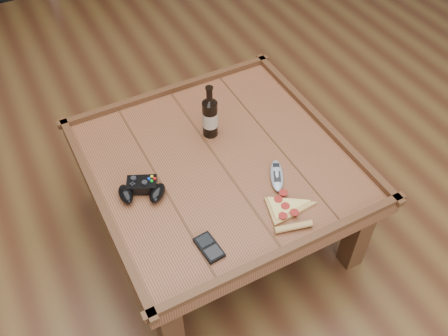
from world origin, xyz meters
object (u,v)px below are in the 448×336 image
game_controller (142,190)px  remote_control (277,175)px  smartphone (209,247)px  coffee_table (219,171)px  beer_bottle (210,116)px  pizza_slice (286,210)px

game_controller → remote_control: (0.49, -0.16, -0.01)m
smartphone → remote_control: 0.41m
coffee_table → remote_control: bearing=-49.5°
coffee_table → beer_bottle: beer_bottle is taller
pizza_slice → remote_control: (0.06, 0.16, 0.00)m
pizza_slice → smartphone: pizza_slice is taller
pizza_slice → smartphone: bearing=-163.6°
beer_bottle → smartphone: size_ratio=2.02×
coffee_table → pizza_slice: same height
remote_control → pizza_slice: bearing=-81.7°
beer_bottle → smartphone: beer_bottle is taller
smartphone → game_controller: bearing=103.4°
pizza_slice → remote_control: pizza_slice is taller
coffee_table → smartphone: size_ratio=8.52×
beer_bottle → smartphone: 0.57m
remote_control → beer_bottle: bearing=137.1°
smartphone → beer_bottle: bearing=57.4°
coffee_table → beer_bottle: (0.04, 0.15, 0.16)m
beer_bottle → coffee_table: bearing=-104.3°
coffee_table → pizza_slice: bearing=-73.8°
smartphone → coffee_table: bearing=52.5°
coffee_table → remote_control: coffee_table is taller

